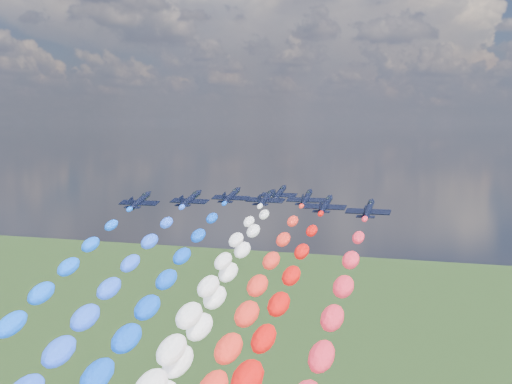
% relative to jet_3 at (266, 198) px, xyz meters
% --- Properties ---
extents(jet_0, '(9.47, 12.73, 5.65)m').
position_rel_jet_3_xyz_m(jet_0, '(-25.83, -13.61, 0.00)').
color(jet_0, black).
extents(jet_1, '(9.84, 12.99, 5.65)m').
position_rel_jet_3_xyz_m(jet_1, '(-16.27, -6.98, 0.00)').
color(jet_1, black).
extents(jet_2, '(9.59, 12.82, 5.65)m').
position_rel_jet_3_xyz_m(jet_2, '(-9.56, 2.43, 0.00)').
color(jet_2, black).
extents(trail_2, '(5.63, 111.16, 49.41)m').
position_rel_jet_3_xyz_m(trail_2, '(-9.56, -55.32, -23.19)').
color(trail_2, blue).
extents(jet_3, '(9.89, 13.02, 5.65)m').
position_rel_jet_3_xyz_m(jet_3, '(0.00, 0.00, 0.00)').
color(jet_3, black).
extents(jet_4, '(9.22, 12.55, 5.65)m').
position_rel_jet_3_xyz_m(jet_4, '(-0.13, 11.99, 0.00)').
color(jet_4, black).
extents(trail_4, '(5.63, 111.16, 49.41)m').
position_rel_jet_3_xyz_m(trail_4, '(-0.13, -45.76, -23.19)').
color(trail_4, white).
extents(jet_5, '(9.42, 12.70, 5.65)m').
position_rel_jet_3_xyz_m(jet_5, '(8.91, 3.33, 0.00)').
color(jet_5, black).
extents(trail_5, '(5.63, 111.16, 49.41)m').
position_rel_jet_3_xyz_m(trail_5, '(8.91, -54.42, -23.19)').
color(trail_5, red).
extents(jet_6, '(9.44, 12.71, 5.65)m').
position_rel_jet_3_xyz_m(jet_6, '(15.82, -8.08, 0.00)').
color(jet_6, black).
extents(jet_7, '(9.16, 12.51, 5.65)m').
position_rel_jet_3_xyz_m(jet_7, '(25.78, -13.11, 0.00)').
color(jet_7, black).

